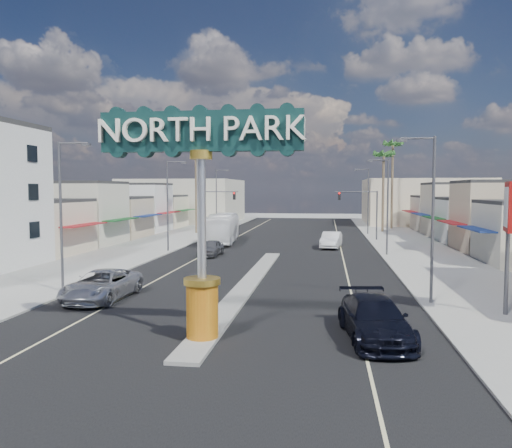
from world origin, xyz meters
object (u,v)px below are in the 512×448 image
(traffic_signal_right, at_px, (362,205))
(city_bus, at_px, (222,228))
(streetlight_r_mid, at_px, (386,202))
(streetlight_r_far, at_px, (367,198))
(traffic_signal_left, at_px, (213,205))
(palm_right_mid, at_px, (384,158))
(palm_left_far, at_px, (196,151))
(car_parked_right, at_px, (331,240))
(streetlight_l_mid, at_px, (169,201))
(bank_pylon_sign, at_px, (509,214))
(streetlight_l_near, at_px, (63,209))
(streetlight_r_near, at_px, (430,211))
(palm_right_far, at_px, (393,149))
(suv_right, at_px, (375,319))
(suv_left, at_px, (102,285))
(streetlight_l_far, at_px, (217,197))
(car_parked_left, at_px, (211,248))
(gateway_sign, at_px, (201,196))

(traffic_signal_right, bearing_deg, city_bus, -163.06)
(streetlight_r_mid, xyz_separation_m, streetlight_r_far, (0.00, 22.00, 0.00))
(traffic_signal_left, xyz_separation_m, palm_right_mid, (22.18, 12.01, 6.33))
(streetlight_r_far, distance_m, palm_right_mid, 7.30)
(palm_left_far, height_order, car_parked_right, palm_left_far)
(streetlight_l_mid, relative_size, bank_pylon_sign, 1.39)
(streetlight_l_near, relative_size, streetlight_r_near, 1.00)
(streetlight_r_far, bearing_deg, streetlight_r_mid, -90.00)
(palm_left_far, relative_size, palm_right_far, 0.93)
(streetlight_r_near, relative_size, bank_pylon_sign, 1.39)
(palm_right_mid, xyz_separation_m, palm_right_far, (2.00, 6.00, 1.78))
(streetlight_r_near, bearing_deg, streetlight_r_mid, 90.00)
(suv_right, bearing_deg, suv_left, 151.77)
(streetlight_l_far, relative_size, streetlight_r_far, 1.00)
(palm_right_mid, height_order, car_parked_right, palm_right_mid)
(palm_right_mid, bearing_deg, traffic_signal_right, -107.63)
(streetlight_r_far, distance_m, bank_pylon_sign, 44.27)
(car_parked_left, bearing_deg, streetlight_r_far, 59.02)
(palm_right_far, bearing_deg, city_bus, -133.81)
(palm_left_far, distance_m, car_parked_right, 25.84)
(gateway_sign, distance_m, streetlight_l_far, 51.10)
(traffic_signal_right, distance_m, streetlight_l_near, 39.26)
(traffic_signal_right, distance_m, streetlight_l_far, 21.20)
(suv_right, bearing_deg, palm_right_mid, 75.95)
(streetlight_l_near, height_order, city_bus, streetlight_l_near)
(gateway_sign, height_order, city_bus, gateway_sign)
(traffic_signal_left, relative_size, palm_right_mid, 0.50)
(traffic_signal_left, height_order, palm_left_far, palm_left_far)
(streetlight_r_mid, bearing_deg, palm_right_mid, 84.36)
(streetlight_l_far, bearing_deg, palm_right_mid, 9.69)
(streetlight_r_near, bearing_deg, palm_right_mid, 86.81)
(traffic_signal_right, relative_size, palm_right_mid, 0.50)
(streetlight_r_near, height_order, palm_left_far, palm_left_far)
(traffic_signal_left, distance_m, suv_left, 35.53)
(suv_left, height_order, car_parked_left, suv_left)
(palm_right_far, xyz_separation_m, car_parked_left, (-20.66, -34.52, -11.64))
(streetlight_l_mid, bearing_deg, suv_right, -56.94)
(streetlight_r_mid, bearing_deg, streetlight_l_mid, 180.00)
(streetlight_r_mid, height_order, car_parked_left, streetlight_r_mid)
(city_bus, bearing_deg, streetlight_r_far, 31.18)
(streetlight_r_far, bearing_deg, suv_left, -112.48)
(palm_right_mid, bearing_deg, palm_left_far, -167.01)
(car_parked_left, bearing_deg, suv_left, -93.29)
(streetlight_l_far, relative_size, suv_left, 1.51)
(streetlight_r_mid, distance_m, palm_right_far, 33.14)
(streetlight_r_far, bearing_deg, streetlight_r_near, -90.00)
(suv_left, xyz_separation_m, car_parked_left, (1.84, 18.81, -0.08))
(palm_right_far, bearing_deg, streetlight_l_far, -158.54)
(streetlight_l_far, height_order, streetlight_r_mid, same)
(streetlight_r_mid, xyz_separation_m, suv_right, (-3.43, -26.79, -4.21))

